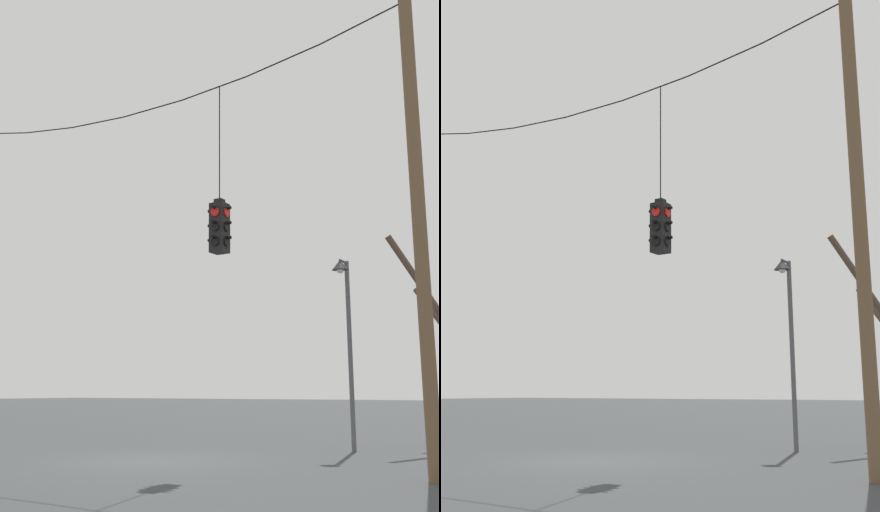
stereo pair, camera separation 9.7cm
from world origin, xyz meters
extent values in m
plane|color=#383A3D|center=(0.00, 0.00, 0.00)|extent=(200.00, 200.00, 0.00)
cylinder|color=brown|center=(6.24, -0.18, 4.63)|extent=(0.26, 0.26, 9.25)
cylinder|color=black|center=(-5.35, -0.18, 8.82)|extent=(1.79, 0.03, 0.40)
cylinder|color=black|center=(-3.57, -0.18, 8.51)|extent=(1.79, 0.03, 0.28)
cylinder|color=black|center=(-1.78, -0.18, 8.32)|extent=(1.78, 0.03, 0.15)
cylinder|color=black|center=(0.00, -0.18, 8.26)|extent=(1.78, 0.03, 0.03)
cylinder|color=black|center=(1.78, -0.18, 8.32)|extent=(1.78, 0.03, 0.15)
cylinder|color=black|center=(3.57, -0.18, 8.51)|extent=(1.79, 0.03, 0.28)
cylinder|color=black|center=(5.35, -0.18, 8.82)|extent=(1.79, 0.03, 0.40)
cube|color=black|center=(1.96, -0.18, 4.99)|extent=(0.34, 0.34, 1.10)
cube|color=black|center=(1.96, -0.18, 5.59)|extent=(0.19, 0.19, 0.10)
cylinder|color=black|center=(1.96, -0.18, 6.98)|extent=(0.02, 0.02, 2.68)
cylinder|color=red|center=(1.96, -0.37, 5.32)|extent=(0.20, 0.03, 0.20)
cylinder|color=black|center=(1.96, -0.41, 5.41)|extent=(0.07, 0.12, 0.07)
cylinder|color=black|center=(1.96, -0.37, 4.99)|extent=(0.20, 0.03, 0.20)
cylinder|color=black|center=(1.96, -0.41, 5.08)|extent=(0.07, 0.12, 0.07)
cylinder|color=black|center=(1.96, -0.37, 4.65)|extent=(0.20, 0.03, 0.20)
cylinder|color=black|center=(1.96, -0.41, 4.74)|extent=(0.07, 0.12, 0.07)
cylinder|color=red|center=(1.96, 0.00, 5.32)|extent=(0.20, 0.03, 0.20)
cylinder|color=black|center=(1.96, 0.05, 5.41)|extent=(0.07, 0.12, 0.07)
cylinder|color=black|center=(1.96, 0.00, 4.99)|extent=(0.20, 0.03, 0.20)
cylinder|color=black|center=(1.96, 0.05, 5.08)|extent=(0.07, 0.12, 0.07)
cylinder|color=black|center=(1.96, 0.00, 4.65)|extent=(0.20, 0.03, 0.20)
cylinder|color=black|center=(1.96, 0.05, 4.74)|extent=(0.07, 0.12, 0.07)
cylinder|color=red|center=(1.77, -0.18, 5.32)|extent=(0.03, 0.20, 0.20)
cylinder|color=black|center=(1.73, -0.18, 5.41)|extent=(0.12, 0.07, 0.07)
cylinder|color=black|center=(1.77, -0.18, 4.99)|extent=(0.03, 0.20, 0.20)
cylinder|color=black|center=(1.73, -0.18, 5.08)|extent=(0.12, 0.07, 0.07)
cylinder|color=black|center=(1.77, -0.18, 4.65)|extent=(0.03, 0.20, 0.20)
cylinder|color=black|center=(1.73, -0.18, 4.74)|extent=(0.12, 0.07, 0.07)
cylinder|color=red|center=(2.14, -0.18, 5.32)|extent=(0.03, 0.20, 0.20)
cylinder|color=black|center=(2.19, -0.18, 5.41)|extent=(0.12, 0.07, 0.07)
cylinder|color=black|center=(2.14, -0.18, 4.99)|extent=(0.03, 0.20, 0.20)
cylinder|color=black|center=(2.19, -0.18, 5.08)|extent=(0.12, 0.07, 0.07)
cylinder|color=black|center=(2.14, -0.18, 4.65)|extent=(0.03, 0.20, 0.20)
cylinder|color=black|center=(2.19, -0.18, 4.74)|extent=(0.12, 0.07, 0.07)
cylinder|color=#515156|center=(3.09, 4.45, 2.46)|extent=(0.12, 0.12, 4.92)
cylinder|color=#515156|center=(3.09, 4.21, 4.87)|extent=(0.07, 0.48, 0.07)
cone|color=#232328|center=(3.09, 3.97, 4.74)|extent=(0.43, 0.43, 0.26)
sphere|color=silver|center=(3.09, 3.97, 4.61)|extent=(0.19, 0.19, 0.19)
cylinder|color=brown|center=(4.44, 6.63, 4.50)|extent=(1.54, 1.61, 2.78)
cylinder|color=brown|center=(4.56, 7.48, 3.75)|extent=(1.25, 0.56, 1.63)
camera|label=1|loc=(9.13, -11.66, 1.51)|focal=45.00mm
camera|label=2|loc=(9.21, -11.61, 1.51)|focal=45.00mm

